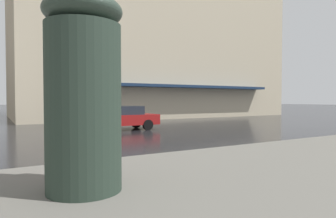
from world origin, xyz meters
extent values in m
cube|color=beige|center=(19.55, -19.58, 9.74)|extent=(14.10, 27.84, 19.47)
cube|color=#192D4C|center=(11.90, -19.58, 3.00)|extent=(1.20, 19.49, 0.24)
cylinder|color=#28382D|center=(-5.63, -5.63, 1.62)|extent=(1.32, 1.32, 2.95)
ellipsoid|color=#2D3D33|center=(-5.63, -5.63, 3.33)|extent=(1.39, 1.39, 0.59)
cube|color=maroon|center=(-4.96, -5.63, 1.77)|extent=(0.02, 0.99, 1.89)
cube|color=maroon|center=(5.50, -10.83, 0.61)|extent=(1.75, 4.10, 0.60)
cube|color=#232833|center=(5.50, -10.68, 1.16)|extent=(1.54, 2.46, 0.50)
cylinder|color=black|center=(6.33, -12.08, 0.31)|extent=(0.20, 0.62, 0.62)
cylinder|color=black|center=(4.67, -12.08, 0.31)|extent=(0.20, 0.62, 0.62)
cylinder|color=black|center=(6.33, -9.58, 0.31)|extent=(0.20, 0.62, 0.62)
cylinder|color=black|center=(4.67, -9.58, 0.31)|extent=(0.20, 0.62, 0.62)
camera|label=1|loc=(-10.97, -4.21, 1.78)|focal=32.08mm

